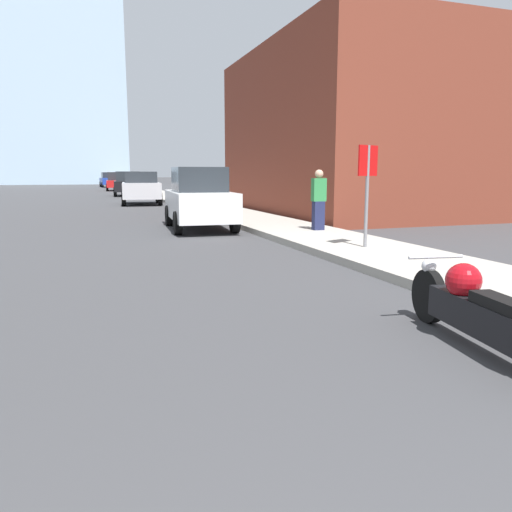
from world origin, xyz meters
TOP-DOWN VIEW (x-y plane):
  - sidewalk at (4.95, 40.00)m, footprint 2.25×240.00m
  - brick_storefront at (12.47, 19.06)m, footprint 12.37×11.54m
  - motorcycle at (2.93, 4.11)m, footprint 0.67×2.39m
  - parked_car_white at (2.73, 14.94)m, footprint 1.97×4.11m
  - parked_car_silver at (2.43, 27.52)m, footprint 2.26×4.07m
  - parked_car_black at (2.62, 38.08)m, footprint 2.19×4.02m
  - parked_car_red at (2.51, 49.61)m, footprint 1.96×4.14m
  - parked_car_blue at (2.49, 62.16)m, footprint 2.05×4.54m
  - stop_sign at (4.89, 9.29)m, footprint 0.57×0.26m
  - pedestrian at (5.36, 12.40)m, footprint 0.36×0.22m

SIDE VIEW (x-z plane):
  - sidewalk at x=4.95m, z-range 0.00..0.15m
  - motorcycle at x=2.93m, z-range -0.01..0.77m
  - parked_car_red at x=2.51m, z-range -0.02..1.72m
  - parked_car_blue at x=2.49m, z-range 0.00..1.73m
  - parked_car_black at x=2.62m, z-range -0.01..1.75m
  - parked_car_silver at x=2.43m, z-range 0.02..1.73m
  - parked_car_white at x=2.73m, z-range -0.02..1.79m
  - pedestrian at x=5.36m, z-range 0.16..1.74m
  - stop_sign at x=4.89m, z-range 0.52..2.56m
  - brick_storefront at x=12.47m, z-range 0.00..6.55m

